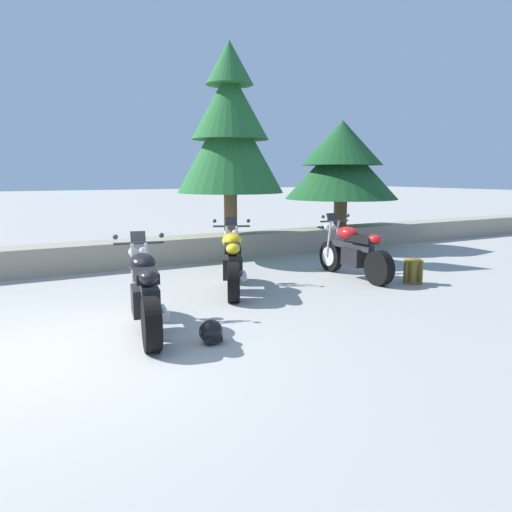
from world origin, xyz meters
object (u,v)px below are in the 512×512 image
at_px(motorcycle_black_near_left, 145,293).
at_px(rider_backpack, 413,270).
at_px(rider_helmet, 211,332).
at_px(motorcycle_yellow_centre, 233,262).
at_px(motorcycle_red_far_right, 353,252).
at_px(pine_tree_mid_left, 342,162).
at_px(pine_tree_far_left, 230,130).

xyz_separation_m(motorcycle_black_near_left, rider_backpack, (4.98, 0.31, -0.24)).
bearing_deg(rider_helmet, motorcycle_black_near_left, 122.60).
bearing_deg(motorcycle_black_near_left, rider_helmet, -57.40).
relative_size(motorcycle_yellow_centre, motorcycle_red_far_right, 0.94).
relative_size(motorcycle_red_far_right, rider_backpack, 4.39).
xyz_separation_m(motorcycle_black_near_left, motorcycle_red_far_right, (4.37, 1.25, 0.00)).
xyz_separation_m(motorcycle_red_far_right, rider_helmet, (-3.84, -2.08, -0.35)).
bearing_deg(motorcycle_red_far_right, pine_tree_mid_left, 54.86).
height_order(motorcycle_black_near_left, motorcycle_red_far_right, same).
height_order(motorcycle_red_far_right, pine_tree_far_left, pine_tree_far_left).
distance_m(rider_backpack, rider_helmet, 4.59).
xyz_separation_m(motorcycle_black_near_left, rider_helmet, (0.53, -0.83, -0.35)).
relative_size(motorcycle_red_far_right, rider_helmet, 7.37).
bearing_deg(rider_helmet, motorcycle_yellow_centre, 58.28).
relative_size(motorcycle_black_near_left, motorcycle_yellow_centre, 1.06).
bearing_deg(rider_backpack, motorcycle_yellow_centre, 160.57).
bearing_deg(motorcycle_yellow_centre, motorcycle_red_far_right, -3.38).
xyz_separation_m(motorcycle_red_far_right, pine_tree_far_left, (-1.10, 3.01, 2.44)).
xyz_separation_m(motorcycle_yellow_centre, pine_tree_mid_left, (4.80, 3.16, 1.79)).
distance_m(motorcycle_red_far_right, rider_backpack, 1.14).
relative_size(motorcycle_black_near_left, pine_tree_mid_left, 0.69).
xyz_separation_m(rider_backpack, pine_tree_far_left, (-1.71, 3.95, 2.68)).
xyz_separation_m(motorcycle_black_near_left, motorcycle_yellow_centre, (1.90, 1.39, 0.00)).
relative_size(motorcycle_yellow_centre, rider_backpack, 4.11).
bearing_deg(motorcycle_black_near_left, pine_tree_far_left, 52.50).
bearing_deg(rider_helmet, pine_tree_mid_left, 41.08).
height_order(rider_helmet, pine_tree_mid_left, pine_tree_mid_left).
xyz_separation_m(rider_helmet, pine_tree_mid_left, (6.17, 5.38, 2.14)).
height_order(motorcycle_red_far_right, rider_helmet, motorcycle_red_far_right).
xyz_separation_m(pine_tree_far_left, pine_tree_mid_left, (3.43, 0.29, -0.65)).
distance_m(rider_backpack, pine_tree_far_left, 5.07).
distance_m(motorcycle_yellow_centre, rider_helmet, 2.63).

